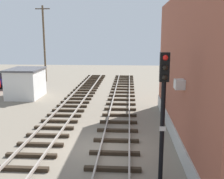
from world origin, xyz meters
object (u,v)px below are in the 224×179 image
at_px(control_hut, 26,83).
at_px(utility_pole_far, 44,43).
at_px(parked_car_blue, 14,80).
at_px(signal_mast, 163,102).

bearing_deg(control_hut, utility_pole_far, 95.76).
distance_m(control_hut, parked_car_blue, 5.67).
bearing_deg(utility_pole_far, parked_car_blue, -117.86).
bearing_deg(control_hut, parked_car_blue, 124.80).
bearing_deg(control_hut, signal_mast, -52.09).
height_order(control_hut, parked_car_blue, control_hut).
xyz_separation_m(signal_mast, utility_pole_far, (-12.01, 23.27, 1.66)).
distance_m(signal_mast, control_hut, 18.16).
bearing_deg(utility_pole_far, control_hut, -84.24).
height_order(signal_mast, parked_car_blue, signal_mast).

